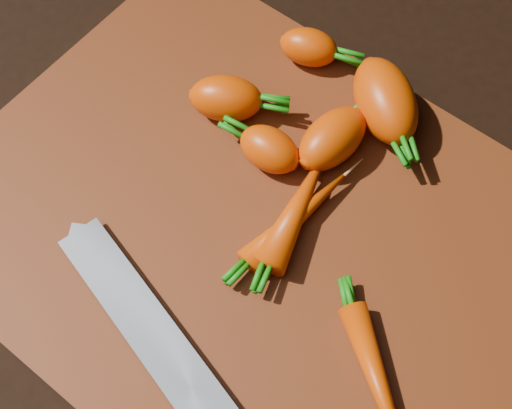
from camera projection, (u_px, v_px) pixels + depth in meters
The scene contains 11 objects.
ground at pixel (249, 231), 0.61m from camera, with size 2.00×2.00×0.01m, color black.
cutting_board at pixel (249, 226), 0.61m from camera, with size 0.50×0.40×0.01m, color #57230C.
carrot_0 at pixel (226, 98), 0.63m from camera, with size 0.06×0.04×0.04m, color #D13E00.
carrot_1 at pixel (269, 149), 0.61m from camera, with size 0.06×0.04×0.04m, color #D13E00.
carrot_2 at pixel (385, 101), 0.63m from camera, with size 0.09×0.05×0.05m, color #D13E00.
carrot_3 at pixel (332, 139), 0.61m from camera, with size 0.07×0.04×0.04m, color #D13E00.
carrot_4 at pixel (309, 47), 0.66m from camera, with size 0.05×0.04×0.04m, color #D13E00.
carrot_5 at pixel (297, 218), 0.59m from camera, with size 0.11×0.02×0.02m, color #D13E00.
carrot_6 at pixel (381, 391), 0.52m from camera, with size 0.13×0.02×0.02m, color #D13E00.
carrot_7 at pixel (297, 209), 0.59m from camera, with size 0.11×0.03×0.03m, color #D13E00.
knife at pixel (161, 346), 0.54m from camera, with size 0.33×0.11×0.02m.
Camera 1 is at (0.17, -0.20, 0.55)m, focal length 50.00 mm.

